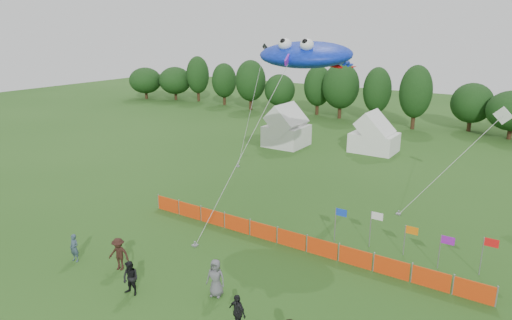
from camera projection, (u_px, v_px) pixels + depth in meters
The scene contains 14 objects.
ground at pixel (191, 286), 23.08m from camera, with size 160.00×160.00×0.00m, color #234C16.
treeline at pixel (439, 97), 56.99m from camera, with size 104.57×8.78×8.36m.
tent_left at pixel (286, 129), 49.96m from camera, with size 4.20×4.20×3.71m.
tent_right at pixel (374, 136), 47.60m from camera, with size 4.61×3.68×3.25m.
barrier_fence at pixel (291, 239), 27.04m from camera, with size 21.90×0.06×1.00m.
flag_row at pixel (406, 234), 25.59m from camera, with size 8.73×0.70×2.27m.
spectator_a at pixel (74, 248), 25.34m from camera, with size 0.59×0.38×1.61m, color #324454.
spectator_b at pixel (131, 278), 22.11m from camera, with size 0.86×0.67×1.77m, color black.
spectator_c at pixel (119, 254), 24.43m from camera, with size 1.19×0.68×1.83m, color black.
spectator_d at pixel (237, 312), 19.53m from camera, with size 1.00×0.42×1.71m, color black.
spectator_e at pixel (216, 278), 22.03m from camera, with size 0.93×0.61×1.91m, color #56565C.
stingray_kite at pixel (309, 55), 30.51m from camera, with size 7.00×17.51×12.00m.
small_kite_white at pixel (477, 140), 31.55m from camera, with size 5.90×5.50×7.42m.
small_kite_dark at pixel (255, 92), 47.97m from camera, with size 5.19×12.11×10.89m.
Camera 1 is at (14.03, -15.14, 12.60)m, focal length 32.00 mm.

